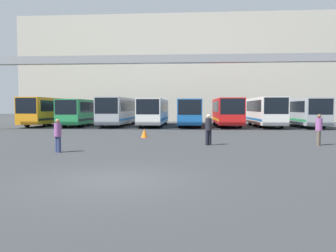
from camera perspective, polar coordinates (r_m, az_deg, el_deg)
The scene contains 15 objects.
ground_plane at distance 9.84m, azimuth -9.64°, elevation -9.34°, with size 200.00×200.00×0.00m, color #2D3033.
building_backdrop at distance 56.50m, azimuth 1.82°, elevation 9.40°, with size 50.18×12.00×16.43m.
overhead_gantry at distance 29.89m, azimuth -0.31°, elevation 10.45°, with size 38.51×0.80×6.82m.
bus_slot_0 at distance 41.15m, azimuth -20.26°, elevation 2.65°, with size 2.46×10.10×3.24m.
bus_slot_1 at distance 39.92m, azimuth -14.56°, elevation 2.56°, with size 2.51×10.78×3.02m.
bus_slot_2 at distance 39.08m, azimuth -8.57°, elevation 2.79°, with size 2.60×11.39×3.24m.
bus_slot_3 at distance 38.29m, azimuth -2.45°, elevation 2.70°, with size 2.57×11.21×3.09m.
bus_slot_4 at distance 38.43m, azimuth 3.85°, elevation 2.63°, with size 2.53×12.00×3.02m.
bus_slot_5 at distance 38.09m, azimuth 10.18°, elevation 2.68°, with size 2.63×10.91×3.13m.
bus_slot_6 at distance 38.39m, azimuth 16.48°, elevation 2.68°, with size 2.59×10.17×3.22m.
bus_slot_7 at distance 39.52m, azimuth 22.44°, elevation 2.48°, with size 2.55×10.19×3.10m.
pedestrian_mid_right at distance 18.69m, azimuth 7.07°, elevation -0.48°, with size 0.37×0.37×1.76m.
pedestrian_near_center at distance 16.41m, azimuth -18.64°, elevation -1.43°, with size 0.33×0.33×1.60m.
pedestrian_far_center at distance 20.34m, azimuth 24.79°, elevation -0.45°, with size 0.37×0.37×1.76m.
traffic_cone at distance 23.26m, azimuth -4.15°, elevation -1.28°, with size 0.47×0.47×0.62m.
Camera 1 is at (2.31, -9.32, 2.13)m, focal length 35.00 mm.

